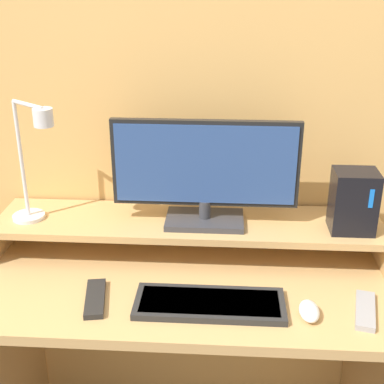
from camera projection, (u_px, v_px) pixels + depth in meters
wall_back at (192, 80)px, 1.66m from camera, size 6.00×0.05×2.50m
desk at (185, 337)px, 1.65m from camera, size 1.20×0.58×0.73m
monitor_shelf at (188, 225)px, 1.68m from camera, size 1.20×0.26×0.11m
monitor at (205, 172)px, 1.59m from camera, size 0.56×0.15×0.33m
desk_lamp at (34, 160)px, 1.56m from camera, size 0.19×0.16×0.38m
router_dock at (353, 201)px, 1.57m from camera, size 0.13×0.11×0.19m
keyboard at (210, 303)px, 1.43m from camera, size 0.40×0.15×0.02m
mouse at (309, 311)px, 1.39m from camera, size 0.05×0.09×0.03m
remote_control at (95, 298)px, 1.46m from camera, size 0.08×0.18×0.02m
remote_secondary at (365, 310)px, 1.41m from camera, size 0.08×0.17×0.02m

